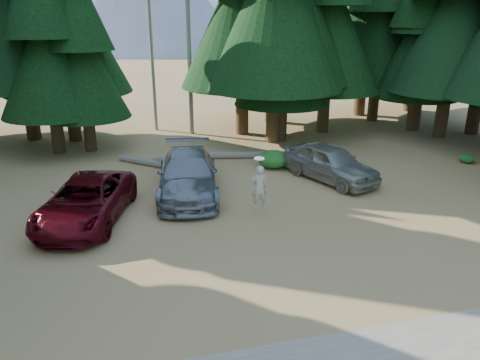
# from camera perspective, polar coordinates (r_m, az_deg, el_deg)

# --- Properties ---
(ground) EXTENTS (160.00, 160.00, 0.00)m
(ground) POSITION_cam_1_polar(r_m,az_deg,el_deg) (14.85, -0.38, -7.86)
(ground) COLOR #B0844A
(ground) RESTS_ON ground
(forest_belt_north) EXTENTS (36.00, 7.00, 22.00)m
(forest_belt_north) POSITION_cam_1_polar(r_m,az_deg,el_deg) (28.79, -7.59, 5.78)
(forest_belt_north) COLOR black
(forest_belt_north) RESTS_ON ground
(snag_front) EXTENTS (0.24, 0.24, 12.00)m
(snag_front) POSITION_cam_1_polar(r_m,az_deg,el_deg) (27.57, -6.31, 17.84)
(snag_front) COLOR gray
(snag_front) RESTS_ON ground
(snag_back) EXTENTS (0.20, 0.20, 10.00)m
(snag_back) POSITION_cam_1_polar(r_m,az_deg,el_deg) (28.90, -10.76, 15.72)
(snag_back) COLOR gray
(snag_back) RESTS_ON ground
(red_pickup) EXTENTS (3.83, 5.77, 1.47)m
(red_pickup) POSITION_cam_1_polar(r_m,az_deg,el_deg) (17.03, -18.27, -2.44)
(red_pickup) COLOR #54070E
(red_pickup) RESTS_ON ground
(silver_minivan_center) EXTENTS (3.10, 5.94, 1.64)m
(silver_minivan_center) POSITION_cam_1_polar(r_m,az_deg,el_deg) (18.66, -6.39, 0.69)
(silver_minivan_center) COLOR gray
(silver_minivan_center) RESTS_ON ground
(silver_minivan_right) EXTENTS (3.41, 4.93, 1.56)m
(silver_minivan_right) POSITION_cam_1_polar(r_m,az_deg,el_deg) (20.52, 10.98, 2.09)
(silver_minivan_right) COLOR #A7A195
(silver_minivan_right) RESTS_ON ground
(frisbee_player) EXTENTS (0.60, 0.43, 1.88)m
(frisbee_player) POSITION_cam_1_polar(r_m,az_deg,el_deg) (16.42, 2.35, -0.87)
(frisbee_player) COLOR beige
(frisbee_player) RESTS_ON ground
(log_left) EXTENTS (3.70, 0.60, 0.26)m
(log_left) POSITION_cam_1_polar(r_m,az_deg,el_deg) (23.33, -6.04, 2.85)
(log_left) COLOR gray
(log_left) RESTS_ON ground
(log_mid) EXTENTS (2.95, 2.71, 0.31)m
(log_mid) POSITION_cam_1_polar(r_m,az_deg,el_deg) (22.55, -10.80, 2.05)
(log_mid) COLOR gray
(log_mid) RESTS_ON ground
(log_right) EXTENTS (5.42, 1.45, 0.35)m
(log_right) POSITION_cam_1_polar(r_m,az_deg,el_deg) (23.32, -1.15, 3.06)
(log_right) COLOR gray
(log_right) RESTS_ON ground
(shrub_far_left) EXTENTS (0.96, 0.96, 0.53)m
(shrub_far_left) POSITION_cam_1_polar(r_m,az_deg,el_deg) (19.99, -15.91, -0.36)
(shrub_far_left) COLOR #1E651F
(shrub_far_left) RESTS_ON ground
(shrub_left) EXTENTS (0.84, 0.84, 0.46)m
(shrub_left) POSITION_cam_1_polar(r_m,az_deg,el_deg) (20.87, -7.77, 1.00)
(shrub_left) COLOR #1E651F
(shrub_left) RESTS_ON ground
(shrub_center_left) EXTENTS (1.11, 1.11, 0.61)m
(shrub_center_left) POSITION_cam_1_polar(r_m,az_deg,el_deg) (20.25, -6.48, 0.69)
(shrub_center_left) COLOR #1E651F
(shrub_center_left) RESTS_ON ground
(shrub_center_right) EXTENTS (0.78, 0.78, 0.43)m
(shrub_center_right) POSITION_cam_1_polar(r_m,az_deg,el_deg) (22.08, 3.70, 2.16)
(shrub_center_right) COLOR #1E651F
(shrub_center_right) RESTS_ON ground
(shrub_right) EXTENTS (0.89, 0.89, 0.49)m
(shrub_right) POSITION_cam_1_polar(r_m,az_deg,el_deg) (21.66, 6.88, 1.78)
(shrub_right) COLOR #1E651F
(shrub_right) RESTS_ON ground
(shrub_far_right) EXTENTS (1.46, 1.46, 0.80)m
(shrub_far_right) POSITION_cam_1_polar(r_m,az_deg,el_deg) (21.97, 4.12, 2.56)
(shrub_far_right) COLOR #1E651F
(shrub_far_right) RESTS_ON ground
(shrub_edge_east) EXTENTS (0.75, 0.75, 0.41)m
(shrub_edge_east) POSITION_cam_1_polar(r_m,az_deg,el_deg) (25.19, 25.94, 2.37)
(shrub_edge_east) COLOR #1E651F
(shrub_edge_east) RESTS_ON ground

